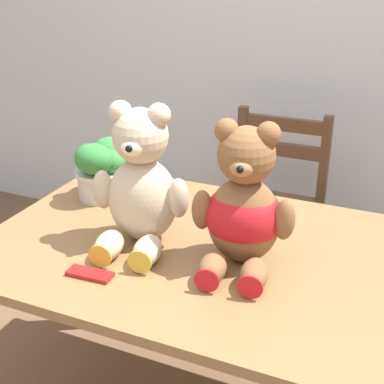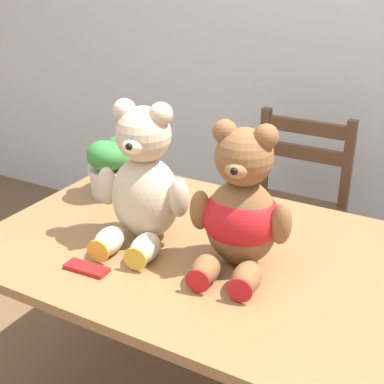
% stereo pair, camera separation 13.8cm
% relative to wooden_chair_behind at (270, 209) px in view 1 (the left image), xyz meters
% --- Properties ---
extents(wall_back, '(8.00, 0.04, 2.60)m').
position_rel_wooden_chair_behind_xyz_m(wall_back, '(0.08, 0.48, 0.84)').
color(wall_back, silver).
rests_on(wall_back, ground_plane).
extents(dining_table, '(1.41, 0.87, 0.73)m').
position_rel_wooden_chair_behind_xyz_m(dining_table, '(0.08, -0.86, 0.18)').
color(dining_table, olive).
rests_on(dining_table, ground_plane).
extents(wooden_chair_behind, '(0.43, 0.45, 0.88)m').
position_rel_wooden_chair_behind_xyz_m(wooden_chair_behind, '(0.00, 0.00, 0.00)').
color(wooden_chair_behind, brown).
rests_on(wooden_chair_behind, ground_plane).
extents(teddy_bear_left, '(0.30, 0.31, 0.42)m').
position_rel_wooden_chair_behind_xyz_m(teddy_bear_left, '(-0.16, -0.90, 0.45)').
color(teddy_bear_left, beige).
rests_on(teddy_bear_left, dining_table).
extents(teddy_bear_right, '(0.29, 0.31, 0.41)m').
position_rel_wooden_chair_behind_xyz_m(teddy_bear_right, '(0.15, -0.89, 0.43)').
color(teddy_bear_right, brown).
rests_on(teddy_bear_right, dining_table).
extents(potted_plant, '(0.18, 0.22, 0.21)m').
position_rel_wooden_chair_behind_xyz_m(potted_plant, '(-0.43, -0.68, 0.38)').
color(potted_plant, beige).
rests_on(potted_plant, dining_table).
extents(chocolate_bar, '(0.13, 0.05, 0.01)m').
position_rel_wooden_chair_behind_xyz_m(chocolate_bar, '(-0.19, -1.13, 0.28)').
color(chocolate_bar, red).
rests_on(chocolate_bar, dining_table).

